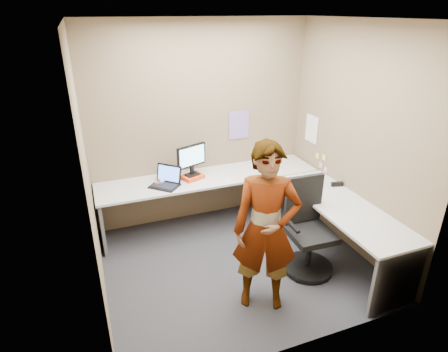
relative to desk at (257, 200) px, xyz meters
name	(u,v)px	position (x,y,z in m)	size (l,w,h in m)	color
ground	(237,263)	(-0.44, -0.39, -0.59)	(3.00, 3.00, 0.00)	#28282E
wall_back	(201,125)	(-0.44, 0.91, 0.76)	(3.00, 3.00, 0.00)	#746048
wall_right	(356,142)	(1.06, -0.39, 0.76)	(2.70, 2.70, 0.00)	#746048
wall_left	(88,179)	(-1.94, -0.39, 0.76)	(2.70, 2.70, 0.00)	#746048
ceiling	(241,19)	(-0.44, -0.39, 2.11)	(3.00, 3.00, 0.00)	white
desk	(257,200)	(0.00, 0.00, 0.00)	(2.98, 2.58, 0.73)	silver
paper_ream	(193,177)	(-0.67, 0.60, 0.17)	(0.27, 0.20, 0.05)	red
monitor	(192,157)	(-0.67, 0.61, 0.44)	(0.41, 0.20, 0.41)	black
laptop	(166,181)	(-1.03, 0.53, 0.20)	(0.45, 0.44, 0.25)	black
trackball_mouse	(159,182)	(-1.12, 0.59, 0.17)	(0.12, 0.08, 0.07)	#B7B7BC
origami	(228,179)	(-0.26, 0.36, 0.17)	(0.10, 0.10, 0.06)	white
stapler	(337,184)	(0.98, -0.27, 0.17)	(0.15, 0.04, 0.06)	black
flower	(319,178)	(0.71, -0.23, 0.28)	(0.07, 0.07, 0.22)	brown
calendar_purple	(239,125)	(0.11, 0.90, 0.71)	(0.30, 0.01, 0.40)	#846BB7
calendar_white	(312,129)	(1.05, 0.51, 0.66)	(0.01, 0.28, 0.38)	white
sticky_note_a	(324,158)	(1.05, 0.16, 0.36)	(0.01, 0.07, 0.07)	#F2E059
sticky_note_b	(321,165)	(1.05, 0.21, 0.23)	(0.01, 0.07, 0.07)	pink
sticky_note_c	(326,170)	(1.05, 0.09, 0.21)	(0.01, 0.07, 0.07)	pink
sticky_note_d	(317,156)	(1.05, 0.31, 0.33)	(0.01, 0.07, 0.07)	#F2E059
office_chair	(308,234)	(0.29, -0.72, -0.15)	(0.57, 0.57, 1.08)	black
person	(266,229)	(-0.43, -1.06, 0.28)	(0.63, 0.42, 1.74)	#999399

